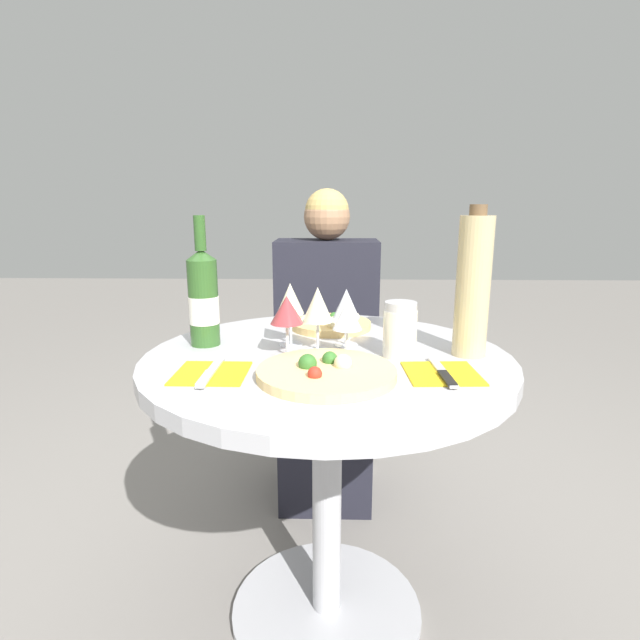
{
  "coord_description": "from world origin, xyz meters",
  "views": [
    {
      "loc": [
        0.01,
        -1.14,
        1.09
      ],
      "look_at": [
        -0.02,
        -0.07,
        0.84
      ],
      "focal_mm": 28.0,
      "sensor_mm": 36.0,
      "label": 1
    }
  ],
  "objects_px": {
    "chair_behind_diner": "(327,372)",
    "tall_carafe": "(473,286)",
    "dining_table": "(327,420)",
    "wine_bottle": "(203,298)",
    "seated_diner": "(326,361)",
    "pizza_large": "(325,372)"
  },
  "relations": [
    {
      "from": "seated_diner",
      "to": "pizza_large",
      "type": "height_order",
      "value": "seated_diner"
    },
    {
      "from": "seated_diner",
      "to": "dining_table",
      "type": "bearing_deg",
      "value": 90.94
    },
    {
      "from": "chair_behind_diner",
      "to": "pizza_large",
      "type": "bearing_deg",
      "value": 90.41
    },
    {
      "from": "seated_diner",
      "to": "tall_carafe",
      "type": "height_order",
      "value": "seated_diner"
    },
    {
      "from": "seated_diner",
      "to": "pizza_large",
      "type": "relative_size",
      "value": 3.91
    },
    {
      "from": "chair_behind_diner",
      "to": "tall_carafe",
      "type": "bearing_deg",
      "value": 113.21
    },
    {
      "from": "dining_table",
      "to": "wine_bottle",
      "type": "bearing_deg",
      "value": 165.91
    },
    {
      "from": "pizza_large",
      "to": "tall_carafe",
      "type": "distance_m",
      "value": 0.41
    },
    {
      "from": "dining_table",
      "to": "tall_carafe",
      "type": "relative_size",
      "value": 2.5
    },
    {
      "from": "dining_table",
      "to": "tall_carafe",
      "type": "distance_m",
      "value": 0.48
    },
    {
      "from": "wine_bottle",
      "to": "tall_carafe",
      "type": "bearing_deg",
      "value": -6.29
    },
    {
      "from": "chair_behind_diner",
      "to": "tall_carafe",
      "type": "height_order",
      "value": "tall_carafe"
    },
    {
      "from": "dining_table",
      "to": "seated_diner",
      "type": "xyz_separation_m",
      "value": [
        -0.01,
        0.67,
        -0.07
      ]
    },
    {
      "from": "dining_table",
      "to": "chair_behind_diner",
      "type": "relative_size",
      "value": 1.05
    },
    {
      "from": "pizza_large",
      "to": "seated_diner",
      "type": "bearing_deg",
      "value": 90.49
    },
    {
      "from": "chair_behind_diner",
      "to": "seated_diner",
      "type": "xyz_separation_m",
      "value": [
        0.0,
        -0.14,
        0.1
      ]
    },
    {
      "from": "chair_behind_diner",
      "to": "seated_diner",
      "type": "bearing_deg",
      "value": 90.0
    },
    {
      "from": "chair_behind_diner",
      "to": "wine_bottle",
      "type": "bearing_deg",
      "value": 67.81
    },
    {
      "from": "chair_behind_diner",
      "to": "seated_diner",
      "type": "distance_m",
      "value": 0.17
    },
    {
      "from": "wine_bottle",
      "to": "dining_table",
      "type": "bearing_deg",
      "value": -14.09
    },
    {
      "from": "pizza_large",
      "to": "tall_carafe",
      "type": "height_order",
      "value": "tall_carafe"
    },
    {
      "from": "seated_diner",
      "to": "wine_bottle",
      "type": "bearing_deg",
      "value": 63.1
    }
  ]
}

